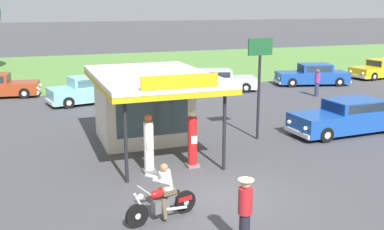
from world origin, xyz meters
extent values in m
plane|color=#424247|center=(0.00, 0.00, 0.00)|extent=(300.00, 300.00, 0.00)
cube|color=#56843D|center=(0.00, 30.00, 0.00)|extent=(120.00, 24.00, 0.01)
cube|color=beige|center=(-0.69, 6.48, 1.46)|extent=(3.64, 3.09, 2.91)
cube|color=#384C56|center=(-0.69, 4.96, 1.51)|extent=(2.92, 0.05, 1.86)
cube|color=silver|center=(-0.69, 4.89, 2.99)|extent=(4.34, 6.77, 0.16)
cube|color=gold|center=(-0.69, 4.89, 2.81)|extent=(4.34, 6.77, 0.18)
cube|color=gold|center=(-0.69, 1.54, 3.29)|extent=(2.55, 0.08, 0.44)
cylinder|color=black|center=(1.03, 1.91, 1.46)|extent=(0.12, 0.12, 2.91)
cylinder|color=black|center=(-2.42, 1.91, 1.46)|extent=(0.12, 0.12, 2.91)
cube|color=slate|center=(-1.49, 2.58, 0.05)|extent=(0.44, 0.44, 0.10)
cylinder|color=silver|center=(-1.49, 2.58, 0.95)|extent=(0.34, 0.34, 1.70)
cube|color=white|center=(-1.49, 2.40, 1.03)|extent=(0.22, 0.02, 0.28)
sphere|color=orange|center=(-1.49, 2.58, 1.94)|extent=(0.26, 0.26, 0.26)
cube|color=slate|center=(0.10, 2.58, 0.05)|extent=(0.44, 0.44, 0.10)
cylinder|color=red|center=(0.10, 2.58, 0.96)|extent=(0.34, 0.34, 1.72)
cube|color=white|center=(0.10, 2.40, 1.05)|extent=(0.22, 0.02, 0.28)
sphere|color=white|center=(0.10, 2.58, 1.96)|extent=(0.26, 0.26, 0.26)
cylinder|color=black|center=(-2.81, -1.20, 0.32)|extent=(0.64, 0.26, 0.64)
cylinder|color=silver|center=(-2.81, -1.20, 0.32)|extent=(0.19, 0.16, 0.16)
cylinder|color=black|center=(-1.35, -0.82, 0.32)|extent=(0.64, 0.26, 0.64)
cylinder|color=silver|center=(-1.35, -0.82, 0.32)|extent=(0.19, 0.16, 0.16)
ellipsoid|color=#B21414|center=(-2.18, -1.03, 0.78)|extent=(0.60, 0.37, 0.24)
cube|color=#59595E|center=(-2.13, -1.02, 0.42)|extent=(0.49, 0.34, 0.36)
cube|color=black|center=(-1.84, -0.94, 0.72)|extent=(0.53, 0.37, 0.10)
cylinder|color=silver|center=(-2.71, -1.18, 0.60)|extent=(0.37, 0.16, 0.71)
cylinder|color=silver|center=(-2.60, -1.14, 0.98)|extent=(0.21, 0.69, 0.04)
sphere|color=silver|center=(-2.69, -1.17, 0.82)|extent=(0.16, 0.16, 0.16)
cube|color=#B21414|center=(-1.40, -0.83, 0.44)|extent=(0.47, 0.29, 0.12)
cylinder|color=silver|center=(-1.71, -1.05, 0.28)|extent=(0.70, 0.26, 0.18)
cube|color=brown|center=(-1.91, -0.96, 0.78)|extent=(0.47, 0.43, 0.14)
cylinder|color=brown|center=(-2.06, -1.17, 0.38)|extent=(0.18, 0.25, 0.56)
cylinder|color=brown|center=(-2.14, -0.86, 0.38)|extent=(0.18, 0.25, 0.56)
cylinder|color=white|center=(-1.94, -0.97, 1.09)|extent=(0.48, 0.41, 0.60)
sphere|color=#9E704C|center=(-2.00, -0.99, 1.47)|extent=(0.22, 0.22, 0.22)
cylinder|color=white|center=(-2.13, -1.23, 1.18)|extent=(0.54, 0.22, 0.31)
cylinder|color=white|center=(-2.23, -0.84, 1.18)|extent=(0.54, 0.22, 0.31)
cube|color=#19479E|center=(8.13, 4.33, 0.59)|extent=(5.29, 2.05, 0.83)
cube|color=#19479E|center=(8.49, 4.35, 1.26)|extent=(2.43, 1.72, 0.51)
cube|color=#283847|center=(7.32, 4.30, 1.26)|extent=(0.10, 1.44, 0.41)
cube|color=#283847|center=(8.52, 3.55, 1.26)|extent=(2.02, 0.11, 0.39)
cube|color=#283847|center=(8.46, 5.15, 1.26)|extent=(2.02, 0.11, 0.39)
cube|color=silver|center=(5.49, 4.23, 0.30)|extent=(0.19, 1.76, 0.18)
sphere|color=white|center=(5.51, 3.64, 0.64)|extent=(0.18, 0.18, 0.18)
sphere|color=white|center=(5.46, 4.82, 0.64)|extent=(0.18, 0.18, 0.18)
cylinder|color=black|center=(6.39, 3.40, 0.33)|extent=(0.67, 0.23, 0.66)
cylinder|color=silver|center=(6.39, 3.40, 0.33)|extent=(0.31, 0.23, 0.30)
cylinder|color=black|center=(6.32, 5.13, 0.33)|extent=(0.67, 0.23, 0.66)
cylinder|color=silver|center=(6.32, 5.13, 0.33)|extent=(0.31, 0.23, 0.30)
cylinder|color=black|center=(9.87, 5.27, 0.33)|extent=(0.67, 0.23, 0.66)
cylinder|color=silver|center=(9.87, 5.27, 0.33)|extent=(0.31, 0.23, 0.30)
cube|color=#19479E|center=(14.07, 15.63, 0.56)|extent=(5.34, 3.04, 0.77)
cube|color=#19479E|center=(14.26, 15.58, 1.23)|extent=(2.50, 2.10, 0.58)
cube|color=#283847|center=(13.24, 15.85, 1.23)|extent=(0.40, 1.38, 0.46)
cube|color=#283847|center=(14.06, 14.82, 1.23)|extent=(1.78, 0.50, 0.44)
cube|color=#283847|center=(14.46, 16.34, 1.23)|extent=(1.78, 0.50, 0.44)
cube|color=silver|center=(11.60, 16.28, 0.30)|extent=(0.56, 1.70, 0.18)
cube|color=silver|center=(16.54, 14.98, 0.30)|extent=(0.56, 1.70, 0.18)
sphere|color=white|center=(11.44, 15.72, 0.60)|extent=(0.18, 0.18, 0.18)
sphere|color=white|center=(11.74, 16.85, 0.60)|extent=(0.18, 0.18, 0.18)
cylinder|color=black|center=(12.19, 15.25, 0.33)|extent=(0.69, 0.36, 0.66)
cylinder|color=silver|center=(12.19, 15.25, 0.33)|extent=(0.34, 0.29, 0.30)
cylinder|color=black|center=(12.62, 16.89, 0.33)|extent=(0.69, 0.36, 0.66)
cylinder|color=silver|center=(12.62, 16.89, 0.33)|extent=(0.34, 0.29, 0.30)
cylinder|color=black|center=(15.51, 14.37, 0.33)|extent=(0.69, 0.36, 0.66)
cylinder|color=silver|center=(15.51, 14.37, 0.33)|extent=(0.34, 0.29, 0.30)
cylinder|color=black|center=(15.94, 16.02, 0.33)|extent=(0.69, 0.36, 0.66)
cylinder|color=silver|center=(15.94, 16.02, 0.33)|extent=(0.34, 0.29, 0.30)
cube|color=#993819|center=(-6.94, 18.57, 0.55)|extent=(4.89, 2.48, 0.73)
cube|color=#283847|center=(-6.36, 18.48, 1.19)|extent=(0.25, 1.39, 0.45)
cube|color=silver|center=(-4.60, 18.21, 0.30)|extent=(0.38, 1.70, 0.18)
sphere|color=white|center=(-4.50, 18.78, 0.58)|extent=(0.18, 0.18, 0.18)
sphere|color=white|center=(-4.68, 17.65, 0.58)|extent=(0.18, 0.18, 0.18)
cylinder|color=black|center=(-5.24, 19.16, 0.33)|extent=(0.68, 0.30, 0.66)
cylinder|color=silver|center=(-5.24, 19.16, 0.33)|extent=(0.33, 0.26, 0.30)
cylinder|color=black|center=(-5.50, 17.51, 0.33)|extent=(0.68, 0.30, 0.66)
cylinder|color=silver|center=(-5.50, 17.51, 0.33)|extent=(0.33, 0.26, 0.30)
cube|color=#B7B7BC|center=(6.94, 15.89, 0.55)|extent=(5.12, 3.19, 0.74)
cube|color=#B7B7BC|center=(6.61, 15.99, 1.17)|extent=(2.57, 2.23, 0.50)
cube|color=#283847|center=(7.64, 15.68, 1.17)|extent=(0.46, 1.44, 0.40)
cube|color=#283847|center=(6.85, 16.78, 1.17)|extent=(1.78, 0.56, 0.38)
cube|color=#283847|center=(6.38, 15.20, 1.17)|extent=(1.78, 0.56, 0.38)
cube|color=silver|center=(9.26, 15.20, 0.30)|extent=(0.63, 1.77, 0.18)
cube|color=silver|center=(4.63, 16.58, 0.30)|extent=(0.63, 1.77, 0.18)
sphere|color=white|center=(9.44, 15.78, 0.59)|extent=(0.18, 0.18, 0.18)
sphere|color=white|center=(9.09, 14.61, 0.59)|extent=(0.18, 0.18, 0.18)
cylinder|color=black|center=(8.75, 16.29, 0.33)|extent=(0.69, 0.38, 0.66)
cylinder|color=silver|center=(8.75, 16.29, 0.33)|extent=(0.35, 0.30, 0.30)
cylinder|color=black|center=(8.24, 14.57, 0.33)|extent=(0.69, 0.38, 0.66)
cylinder|color=silver|center=(8.24, 14.57, 0.33)|extent=(0.35, 0.30, 0.30)
cylinder|color=black|center=(5.65, 17.21, 0.33)|extent=(0.69, 0.38, 0.66)
cylinder|color=silver|center=(5.65, 17.21, 0.33)|extent=(0.35, 0.30, 0.30)
cylinder|color=black|center=(5.13, 15.50, 0.33)|extent=(0.69, 0.38, 0.66)
cylinder|color=silver|center=(5.13, 15.50, 0.33)|extent=(0.35, 0.30, 0.30)
cube|color=#7AC6D1|center=(-1.69, 14.91, 0.59)|extent=(5.25, 2.76, 0.83)
cube|color=#7AC6D1|center=(-1.83, 14.88, 1.30)|extent=(2.50, 2.02, 0.57)
cube|color=#283847|center=(-0.75, 15.09, 1.30)|extent=(0.31, 1.42, 0.46)
cube|color=#283847|center=(-1.98, 15.66, 1.30)|extent=(1.87, 0.39, 0.44)
cube|color=#283847|center=(-1.67, 14.10, 1.30)|extent=(1.87, 0.39, 0.44)
cube|color=silver|center=(0.79, 15.39, 0.30)|extent=(0.45, 1.74, 0.18)
cube|color=silver|center=(-4.17, 14.43, 0.30)|extent=(0.45, 1.74, 0.18)
sphere|color=white|center=(0.69, 15.97, 0.64)|extent=(0.18, 0.18, 0.18)
sphere|color=white|center=(0.91, 14.82, 0.64)|extent=(0.18, 0.18, 0.18)
cylinder|color=black|center=(-0.19, 16.08, 0.33)|extent=(0.69, 0.32, 0.66)
cylinder|color=silver|center=(-0.19, 16.08, 0.33)|extent=(0.33, 0.27, 0.30)
cylinder|color=black|center=(0.14, 14.39, 0.33)|extent=(0.69, 0.32, 0.66)
cylinder|color=silver|center=(0.14, 14.39, 0.33)|extent=(0.33, 0.27, 0.30)
cylinder|color=black|center=(-3.52, 15.43, 0.33)|extent=(0.69, 0.32, 0.66)
cylinder|color=silver|center=(-3.52, 15.43, 0.33)|extent=(0.33, 0.27, 0.30)
cylinder|color=black|center=(-3.19, 13.74, 0.33)|extent=(0.69, 0.32, 0.66)
cylinder|color=silver|center=(-3.19, 13.74, 0.33)|extent=(0.33, 0.27, 0.30)
cube|color=gold|center=(21.22, 16.60, 0.54)|extent=(5.41, 2.45, 0.73)
cube|color=gold|center=(21.42, 16.62, 1.18)|extent=(2.42, 1.91, 0.55)
cube|color=#283847|center=(20.32, 16.50, 1.18)|extent=(0.19, 1.50, 0.44)
cube|color=#283847|center=(21.34, 17.44, 1.18)|extent=(1.91, 0.23, 0.42)
cube|color=silver|center=(18.58, 16.32, 0.30)|extent=(0.31, 1.83, 0.18)
sphere|color=white|center=(18.64, 15.71, 0.58)|extent=(0.18, 0.18, 0.18)
sphere|color=white|center=(18.51, 16.94, 0.58)|extent=(0.18, 0.18, 0.18)
cylinder|color=black|center=(19.54, 15.52, 0.33)|extent=(0.68, 0.27, 0.66)
cylinder|color=silver|center=(19.54, 15.52, 0.33)|extent=(0.32, 0.25, 0.30)
cylinder|color=black|center=(19.36, 17.31, 0.33)|extent=(0.68, 0.27, 0.66)
cylinder|color=silver|center=(19.36, 17.31, 0.33)|extent=(0.32, 0.25, 0.30)
cylinder|color=#2D3351|center=(11.88, 11.92, 0.44)|extent=(0.26, 0.26, 0.87)
cylinder|color=#8C338C|center=(11.88, 11.92, 1.18)|extent=(0.34, 0.34, 0.62)
sphere|color=brown|center=(11.88, 11.92, 1.61)|extent=(0.24, 0.24, 0.24)
cylinder|color=#B21E23|center=(-0.66, -3.10, 1.21)|extent=(0.34, 0.34, 0.63)
sphere|color=tan|center=(-0.66, -3.10, 1.65)|extent=(0.24, 0.24, 0.24)
cylinder|color=beige|center=(-0.66, -3.10, 1.74)|extent=(0.39, 0.39, 0.02)
cylinder|color=black|center=(3.92, 4.85, 1.81)|extent=(0.12, 0.12, 3.61)
cube|color=#195128|center=(3.92, 4.85, 3.96)|extent=(1.10, 0.08, 0.70)
camera|label=1|loc=(-5.16, -11.83, 5.65)|focal=42.38mm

